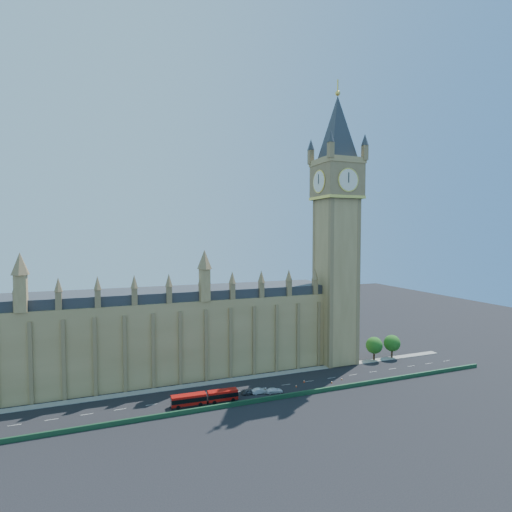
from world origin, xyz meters
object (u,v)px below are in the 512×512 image
object	(u,v)px
car_white	(274,390)
red_bus	(205,398)
car_silver	(260,391)
car_grey	(249,392)

from	to	relation	value
car_white	red_bus	bearing A→B (deg)	97.25
car_silver	car_white	bearing A→B (deg)	-106.03
car_grey	car_silver	distance (m)	3.05
red_bus	car_white	xyz separation A→B (m)	(20.40, 0.02, -0.88)
car_grey	car_white	bearing A→B (deg)	-103.94
car_grey	car_white	distance (m)	7.21
car_grey	car_silver	xyz separation A→B (m)	(3.00, -0.57, 0.05)
red_bus	car_grey	bearing A→B (deg)	9.40
red_bus	car_silver	distance (m)	16.47
red_bus	car_silver	xyz separation A→B (m)	(16.40, 1.18, -0.84)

